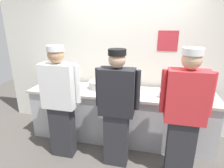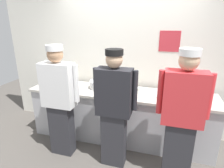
{
  "view_description": "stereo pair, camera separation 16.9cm",
  "coord_description": "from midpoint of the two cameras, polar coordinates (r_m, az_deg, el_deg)",
  "views": [
    {
      "loc": [
        0.54,
        -2.56,
        2.02
      ],
      "look_at": [
        -0.13,
        0.32,
        1.04
      ],
      "focal_mm": 30.08,
      "sensor_mm": 36.0,
      "label": 1
    },
    {
      "loc": [
        0.7,
        -2.51,
        2.02
      ],
      "look_at": [
        -0.13,
        0.32,
        1.04
      ],
      "focal_mm": 30.08,
      "sensor_mm": 36.0,
      "label": 2
    }
  ],
  "objects": [
    {
      "name": "mixing_bowl_steel",
      "position": [
        3.31,
        -5.48,
        -0.21
      ],
      "size": [
        0.35,
        0.35,
        0.14
      ],
      "primitive_type": "cylinder",
      "color": "#B7BABF",
      "rests_on": "prep_counter"
    },
    {
      "name": "plate_stack_front",
      "position": [
        3.72,
        -18.93,
        0.35
      ],
      "size": [
        0.21,
        0.21,
        0.06
      ],
      "color": "white",
      "rests_on": "prep_counter"
    },
    {
      "name": "wall_back",
      "position": [
        3.47,
        2.6,
        9.73
      ],
      "size": [
        4.92,
        0.11,
        2.99
      ],
      "color": "silver",
      "rests_on": "ground"
    },
    {
      "name": "chef_center",
      "position": [
        2.58,
        -0.46,
        -7.07
      ],
      "size": [
        0.61,
        0.24,
        1.7
      ],
      "color": "#2D2D33",
      "rests_on": "ground"
    },
    {
      "name": "chef_near_left",
      "position": [
        2.88,
        -17.14,
        -4.81
      ],
      "size": [
        0.62,
        0.24,
        1.72
      ],
      "color": "#2D2D33",
      "rests_on": "ground"
    },
    {
      "name": "deli_cup",
      "position": [
        2.99,
        13.14,
        -3.12
      ],
      "size": [
        0.09,
        0.09,
        0.09
      ],
      "primitive_type": "cylinder",
      "color": "white",
      "rests_on": "prep_counter"
    },
    {
      "name": "prep_counter",
      "position": [
        3.36,
        0.83,
        -9.44
      ],
      "size": [
        3.13,
        0.69,
        0.9
      ],
      "color": "#B2B2B7",
      "rests_on": "ground"
    },
    {
      "name": "ground_plane",
      "position": [
        3.3,
        -0.63,
        -19.29
      ],
      "size": [
        9.0,
        9.0,
        0.0
      ],
      "primitive_type": "plane",
      "color": "#514C47"
    },
    {
      "name": "sheet_tray",
      "position": [
        3.13,
        18.74,
        -3.38
      ],
      "size": [
        0.46,
        0.31,
        0.02
      ],
      "primitive_type": "cube",
      "rotation": [
        0.0,
        0.0,
        -0.01
      ],
      "color": "#B7BABF",
      "rests_on": "prep_counter"
    },
    {
      "name": "squeeze_bottle_secondary",
      "position": [
        3.08,
        4.09,
        -1.17
      ],
      "size": [
        0.06,
        0.06,
        0.19
      ],
      "color": "#E5E066",
      "rests_on": "prep_counter"
    },
    {
      "name": "ramekin_red_sauce",
      "position": [
        3.26,
        6.9,
        -1.32
      ],
      "size": [
        0.1,
        0.1,
        0.05
      ],
      "color": "white",
      "rests_on": "prep_counter"
    },
    {
      "name": "squeeze_bottle_primary",
      "position": [
        3.02,
        -0.1,
        -1.34
      ],
      "size": [
        0.06,
        0.06,
        0.21
      ],
      "color": "#E5E066",
      "rests_on": "prep_counter"
    },
    {
      "name": "chef_far_right",
      "position": [
        2.49,
        19.34,
        -8.48
      ],
      "size": [
        0.63,
        0.24,
        1.75
      ],
      "color": "#2D2D33",
      "rests_on": "ground"
    },
    {
      "name": "ramekin_green_sauce",
      "position": [
        3.53,
        -18.32,
        -0.62
      ],
      "size": [
        0.09,
        0.09,
        0.05
      ],
      "color": "white",
      "rests_on": "prep_counter"
    },
    {
      "name": "squeeze_bottle_spare",
      "position": [
        3.52,
        -14.05,
        0.77
      ],
      "size": [
        0.05,
        0.05,
        0.18
      ],
      "color": "orange",
      "rests_on": "prep_counter"
    },
    {
      "name": "plate_stack_rear",
      "position": [
        3.38,
        -15.1,
        -0.94
      ],
      "size": [
        0.23,
        0.23,
        0.07
      ],
      "color": "white",
      "rests_on": "prep_counter"
    },
    {
      "name": "ramekin_yellow_sauce",
      "position": [
        3.28,
        0.16,
        -1.06
      ],
      "size": [
        0.1,
        0.1,
        0.05
      ],
      "color": "white",
      "rests_on": "prep_counter"
    }
  ]
}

